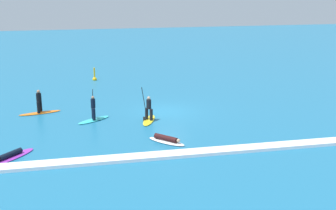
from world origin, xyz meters
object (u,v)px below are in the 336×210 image
object	(u,v)px
surfer_on_yellow_board	(149,114)
marker_buoy	(95,78)
surfer_on_orange_board	(40,107)
surfer_on_white_board	(167,140)
surfer_on_purple_board	(10,156)
surfer_on_teal_board	(94,114)

from	to	relation	value
surfer_on_yellow_board	marker_buoy	world-z (taller)	surfer_on_yellow_board
surfer_on_orange_board	surfer_on_yellow_board	bearing A→B (deg)	-39.49
surfer_on_white_board	surfer_on_orange_board	bearing A→B (deg)	-178.32
surfer_on_purple_board	surfer_on_yellow_board	xyz separation A→B (m)	(8.25, 4.92, 0.33)
surfer_on_purple_board	marker_buoy	xyz separation A→B (m)	(5.35, 18.52, 0.12)
surfer_on_white_board	surfer_on_orange_board	distance (m)	10.73
surfer_on_teal_board	marker_buoy	bearing A→B (deg)	51.68
surfer_on_white_board	surfer_on_purple_board	bearing A→B (deg)	-128.75
surfer_on_teal_board	marker_buoy	size ratio (longest dim) A/B	1.86
surfer_on_purple_board	surfer_on_orange_board	distance (m)	8.33
surfer_on_orange_board	surfer_on_white_board	bearing A→B (deg)	-59.88
surfer_on_white_board	surfer_on_orange_board	world-z (taller)	surfer_on_orange_board
surfer_on_white_board	surfer_on_yellow_board	distance (m)	4.29
surfer_on_yellow_board	surfer_on_orange_board	world-z (taller)	surfer_on_yellow_board
surfer_on_yellow_board	marker_buoy	bearing A→B (deg)	-147.35
surfer_on_purple_board	surfer_on_white_board	xyz separation A→B (m)	(8.57, 0.65, 0.03)
surfer_on_yellow_board	marker_buoy	xyz separation A→B (m)	(-2.89, 13.61, -0.21)
surfer_on_yellow_board	surfer_on_purple_board	bearing A→B (deg)	-38.55
surfer_on_purple_board	surfer_on_teal_board	world-z (taller)	surfer_on_teal_board
surfer_on_purple_board	surfer_on_yellow_board	size ratio (longest dim) A/B	1.11
surfer_on_purple_board	marker_buoy	size ratio (longest dim) A/B	2.14
surfer_on_white_board	surfer_on_teal_board	size ratio (longest dim) A/B	0.92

